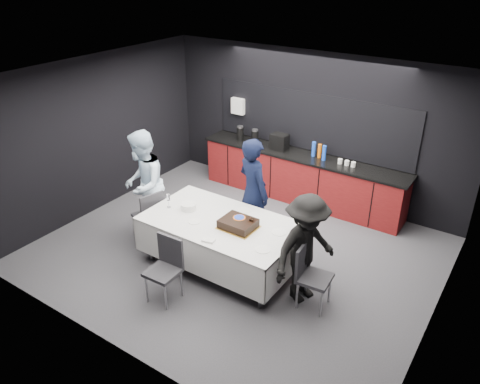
# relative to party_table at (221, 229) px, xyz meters

# --- Properties ---
(ground) EXTENTS (6.00, 6.00, 0.00)m
(ground) POSITION_rel_party_table_xyz_m (0.00, 0.40, -0.64)
(ground) COLOR #45454B
(ground) RESTS_ON ground
(room_shell) EXTENTS (6.04, 5.04, 2.82)m
(room_shell) POSITION_rel_party_table_xyz_m (0.00, 0.40, 1.22)
(room_shell) COLOR white
(room_shell) RESTS_ON ground
(kitchenette) EXTENTS (4.10, 0.64, 2.05)m
(kitchenette) POSITION_rel_party_table_xyz_m (-0.02, 2.62, -0.10)
(kitchenette) COLOR #600F10
(kitchenette) RESTS_ON ground
(party_table) EXTENTS (2.32, 1.32, 0.78)m
(party_table) POSITION_rel_party_table_xyz_m (0.00, 0.00, 0.00)
(party_table) COLOR #99999E
(party_table) RESTS_ON ground
(cake_assembly) EXTENTS (0.53, 0.43, 0.17)m
(cake_assembly) POSITION_rel_party_table_xyz_m (0.31, -0.01, 0.20)
(cake_assembly) COLOR gold
(cake_assembly) RESTS_ON party_table
(plate_stack) EXTENTS (0.24, 0.24, 0.10)m
(plate_stack) POSITION_rel_party_table_xyz_m (-0.63, 0.01, 0.19)
(plate_stack) COLOR white
(plate_stack) RESTS_ON party_table
(loose_plate_near) EXTENTS (0.18, 0.18, 0.01)m
(loose_plate_near) POSITION_rel_party_table_xyz_m (-0.32, -0.23, 0.14)
(loose_plate_near) COLOR white
(loose_plate_near) RESTS_ON party_table
(loose_plate_right_a) EXTENTS (0.22, 0.22, 0.01)m
(loose_plate_right_a) POSITION_rel_party_table_xyz_m (0.86, 0.21, 0.14)
(loose_plate_right_a) COLOR white
(loose_plate_right_a) RESTS_ON party_table
(loose_plate_right_b) EXTENTS (0.21, 0.21, 0.01)m
(loose_plate_right_b) POSITION_rel_party_table_xyz_m (0.90, -0.30, 0.14)
(loose_plate_right_b) COLOR white
(loose_plate_right_b) RESTS_ON party_table
(loose_plate_far) EXTENTS (0.20, 0.20, 0.01)m
(loose_plate_far) POSITION_rel_party_table_xyz_m (0.10, 0.46, 0.14)
(loose_plate_far) COLOR white
(loose_plate_far) RESTS_ON party_table
(fork_pile) EXTENTS (0.19, 0.14, 0.03)m
(fork_pile) POSITION_rel_party_table_xyz_m (0.17, -0.53, 0.15)
(fork_pile) COLOR white
(fork_pile) RESTS_ON party_table
(champagne_flute) EXTENTS (0.06, 0.06, 0.22)m
(champagne_flute) POSITION_rel_party_table_xyz_m (-0.92, -0.11, 0.30)
(champagne_flute) COLOR white
(champagne_flute) RESTS_ON party_table
(chair_left) EXTENTS (0.53, 0.53, 0.92)m
(chair_left) POSITION_rel_party_table_xyz_m (-1.35, -0.11, -0.11)
(chair_left) COLOR #2D2C31
(chair_left) RESTS_ON ground
(chair_right) EXTENTS (0.46, 0.46, 0.92)m
(chair_right) POSITION_rel_party_table_xyz_m (1.50, -0.08, -0.11)
(chair_right) COLOR #2D2C31
(chair_right) RESTS_ON ground
(chair_near) EXTENTS (0.43, 0.43, 0.92)m
(chair_near) POSITION_rel_party_table_xyz_m (-0.20, -1.01, -0.11)
(chair_near) COLOR #2D2C31
(chair_near) RESTS_ON ground
(person_center) EXTENTS (0.78, 0.66, 1.82)m
(person_center) POSITION_rel_party_table_xyz_m (0.03, 0.84, 0.27)
(person_center) COLOR black
(person_center) RESTS_ON ground
(person_left) EXTENTS (1.05, 1.12, 1.82)m
(person_left) POSITION_rel_party_table_xyz_m (-1.63, 0.06, 0.27)
(person_left) COLOR #C7E3FA
(person_left) RESTS_ON ground
(person_right) EXTENTS (0.89, 1.17, 1.60)m
(person_right) POSITION_rel_party_table_xyz_m (1.38, 0.01, 0.16)
(person_right) COLOR black
(person_right) RESTS_ON ground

